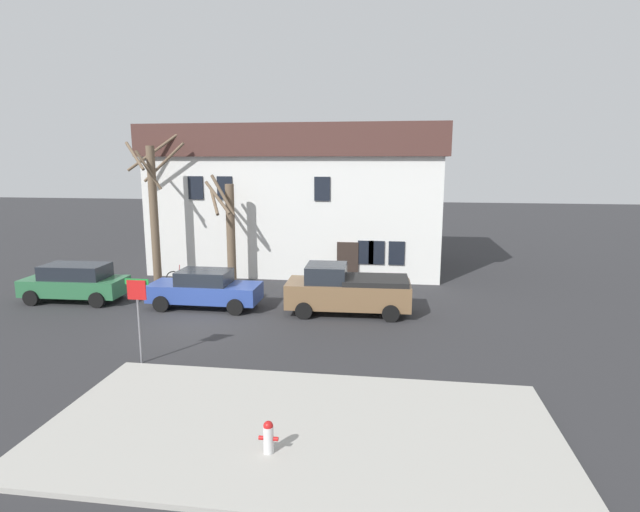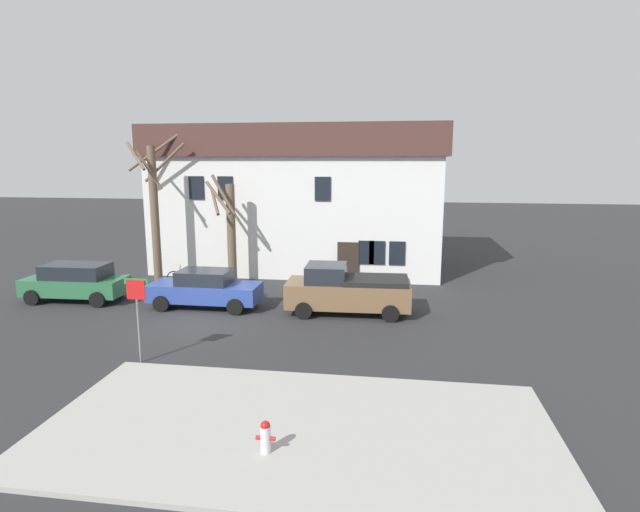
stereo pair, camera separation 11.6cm
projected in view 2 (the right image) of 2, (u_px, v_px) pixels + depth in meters
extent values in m
plane|color=#2D2D30|center=(198.00, 323.00, 19.73)|extent=(120.00, 120.00, 0.00)
cube|color=#A8A59E|center=(297.00, 429.00, 11.82)|extent=(11.91, 6.02, 0.12)
cube|color=white|center=(302.00, 212.00, 30.17)|extent=(15.70, 8.28, 6.40)
cube|color=#4C2D28|center=(301.00, 142.00, 29.42)|extent=(16.20, 8.78, 1.66)
cube|color=#2D231E|center=(348.00, 262.00, 26.04)|extent=(1.10, 0.12, 2.10)
cube|color=black|center=(366.00, 252.00, 25.82)|extent=(0.80, 0.08, 1.20)
cube|color=black|center=(377.00, 253.00, 25.74)|extent=(0.80, 0.08, 1.20)
cube|color=black|center=(397.00, 253.00, 25.60)|extent=(0.80, 0.08, 1.20)
cube|color=black|center=(196.00, 188.00, 26.51)|extent=(0.80, 0.08, 1.20)
cube|color=black|center=(225.00, 188.00, 26.29)|extent=(0.80, 0.08, 1.20)
cube|color=black|center=(323.00, 189.00, 25.55)|extent=(0.80, 0.08, 1.20)
cylinder|color=brown|center=(155.00, 217.00, 25.27)|extent=(0.41, 0.41, 6.91)
cylinder|color=brown|center=(153.00, 153.00, 25.88)|extent=(2.46, 1.06, 1.91)
cylinder|color=brown|center=(135.00, 156.00, 24.17)|extent=(1.44, 1.12, 1.37)
cylinder|color=brown|center=(165.00, 162.00, 25.88)|extent=(2.42, 0.42, 2.02)
cylinder|color=brown|center=(149.00, 170.00, 24.32)|extent=(1.20, 0.40, 1.90)
cylinder|color=brown|center=(231.00, 235.00, 25.45)|extent=(0.44, 0.44, 5.06)
cylinder|color=brown|center=(218.00, 197.00, 24.48)|extent=(1.55, 0.95, 1.56)
cylinder|color=brown|center=(223.00, 195.00, 24.53)|extent=(1.32, 0.48, 1.96)
cylinder|color=brown|center=(215.00, 202.00, 24.87)|extent=(0.93, 1.47, 1.19)
cube|color=#2D6B42|center=(76.00, 286.00, 22.70)|extent=(4.49, 1.93, 0.74)
cube|color=#1E232B|center=(76.00, 271.00, 22.57)|extent=(2.80, 1.66, 0.62)
cylinder|color=black|center=(32.00, 298.00, 22.07)|extent=(0.69, 0.24, 0.68)
cylinder|color=black|center=(57.00, 288.00, 23.80)|extent=(0.69, 0.24, 0.68)
cylinder|color=black|center=(98.00, 300.00, 21.74)|extent=(0.69, 0.24, 0.68)
cylinder|color=black|center=(118.00, 289.00, 23.47)|extent=(0.69, 0.24, 0.68)
cube|color=#2D4799|center=(205.00, 292.00, 21.67)|extent=(4.70, 1.73, 0.73)
cube|color=#1E232B|center=(205.00, 277.00, 21.55)|extent=(2.16, 1.51, 0.58)
cylinder|color=black|center=(161.00, 304.00, 21.14)|extent=(0.68, 0.22, 0.68)
cylinder|color=black|center=(179.00, 293.00, 22.80)|extent=(0.68, 0.22, 0.68)
cylinder|color=black|center=(235.00, 307.00, 20.67)|extent=(0.68, 0.22, 0.68)
cylinder|color=black|center=(247.00, 296.00, 22.33)|extent=(0.68, 0.22, 0.68)
cube|color=brown|center=(348.00, 294.00, 20.84)|extent=(5.10, 2.17, 1.00)
cube|color=#1E232B|center=(326.00, 273.00, 20.78)|extent=(1.67, 1.81, 0.70)
cube|color=black|center=(376.00, 280.00, 20.61)|extent=(2.68, 2.00, 0.20)
cylinder|color=black|center=(303.00, 311.00, 20.15)|extent=(0.69, 0.24, 0.68)
cylinder|color=black|center=(310.00, 297.00, 22.10)|extent=(0.69, 0.24, 0.68)
cylinder|color=black|center=(390.00, 314.00, 19.76)|extent=(0.69, 0.24, 0.68)
cylinder|color=black|center=(389.00, 300.00, 21.71)|extent=(0.69, 0.24, 0.68)
cylinder|color=silver|center=(266.00, 439.00, 10.72)|extent=(0.22, 0.22, 0.59)
sphere|color=red|center=(265.00, 426.00, 10.66)|extent=(0.21, 0.21, 0.21)
cylinder|color=red|center=(258.00, 438.00, 10.74)|extent=(0.10, 0.09, 0.09)
cylinder|color=red|center=(273.00, 439.00, 10.69)|extent=(0.10, 0.09, 0.09)
cylinder|color=slate|center=(138.00, 322.00, 15.61)|extent=(0.07, 0.07, 2.65)
cube|color=red|center=(136.00, 290.00, 15.40)|extent=(0.60, 0.03, 0.60)
cube|color=#1E8C38|center=(136.00, 281.00, 15.39)|extent=(0.76, 0.02, 0.18)
torus|color=black|center=(195.00, 277.00, 25.80)|extent=(0.70, 0.22, 0.71)
torus|color=black|center=(174.00, 278.00, 25.70)|extent=(0.70, 0.22, 0.71)
cylinder|color=maroon|center=(184.00, 273.00, 25.71)|extent=(0.98, 0.28, 0.19)
cylinder|color=maroon|center=(180.00, 269.00, 25.65)|extent=(0.10, 0.06, 0.45)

